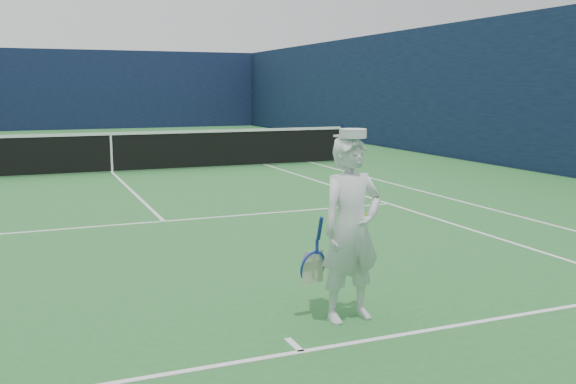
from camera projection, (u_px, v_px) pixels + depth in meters
The scene contains 5 objects.
ground at pixel (112, 173), 15.99m from camera, with size 80.00×80.00×0.00m, color #296E30.
court_markings at pixel (112, 173), 15.99m from camera, with size 11.03×23.83×0.01m.
windscreen_fence at pixel (109, 92), 15.67m from camera, with size 20.12×36.12×4.00m.
tennis_net at pixel (111, 151), 15.90m from camera, with size 12.88×0.09×1.07m.
tennis_player at pixel (351, 228), 5.74m from camera, with size 0.78×0.47×1.74m.
Camera 1 is at (-1.94, -16.34, 2.09)m, focal length 40.00 mm.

